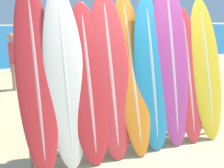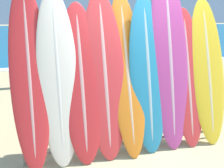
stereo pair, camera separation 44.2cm
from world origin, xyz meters
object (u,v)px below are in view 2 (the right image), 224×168
Objects in this scene: surfboard_slot_0 at (30,77)px; surfboard_slot_1 at (58,78)px; surfboard_slot_5 at (148,75)px; person_far_left at (158,51)px; surfboard_slot_6 at (170,60)px; surfboard_slot_8 at (208,71)px; surfboard_slot_4 at (127,74)px; person_mid_beach at (27,58)px; surfboard_slot_7 at (188,77)px; surfboard_rack at (128,122)px; person_near_water at (90,55)px; surfboard_slot_3 at (105,75)px; surfboard_slot_2 at (82,83)px.

surfboard_slot_1 is at bearing -4.41° from surfboard_slot_0.
surfboard_slot_5 reaches higher than person_far_left.
surfboard_slot_6 is 0.68m from surfboard_slot_8.
person_mid_beach is at bearing 109.03° from surfboard_slot_4.
surfboard_slot_0 is 1.15× the size of surfboard_slot_7.
person_far_left is (2.34, 3.69, -0.21)m from surfboard_slot_4.
surfboard_slot_7 is at bearing -7.85° from surfboard_slot_6.
surfboard_slot_1 is 1.27m from surfboard_slot_5.
surfboard_slot_1 is at bearing 177.14° from surfboard_rack.
surfboard_slot_0 is 1.56× the size of person_mid_beach.
surfboard_slot_5 is 1.46× the size of person_mid_beach.
person_near_water is (-1.12, 3.34, -0.14)m from surfboard_slot_8.
surfboard_slot_1 reaches higher than person_mid_beach.
surfboard_slot_1 is 3.54m from person_near_water.
surfboard_slot_3 is at bearing -69.02° from person_far_left.
surfboard_slot_7 is 0.93× the size of surfboard_slot_8.
surfboard_slot_7 is (0.31, -0.04, -0.28)m from surfboard_slot_6.
surfboard_slot_2 is at bearing 179.94° from surfboard_slot_7.
surfboard_slot_2 is (0.65, -0.03, -0.12)m from surfboard_slot_0.
surfboard_slot_3 is at bearing 177.95° from surfboard_slot_5.
person_far_left is at bearing 74.39° from surfboard_slot_8.
surfboard_slot_1 is at bearing -178.53° from surfboard_slot_3.
surfboard_slot_5 is (1.61, -0.03, -0.07)m from surfboard_slot_0.
surfboard_slot_0 is at bearing 89.67° from person_near_water.
surfboard_slot_1 is 1.29× the size of person_near_water.
surfboard_rack is 1.30× the size of surfboard_slot_4.
surfboard_rack is at bearing 110.76° from person_near_water.
surfboard_rack is at bearing -177.70° from surfboard_slot_7.
surfboard_slot_2 is at bearing -1.38° from surfboard_slot_1.
surfboard_slot_7 reaches higher than person_far_left.
surfboard_slot_6 is (1.62, 0.03, 0.16)m from surfboard_slot_1.
person_mid_beach is at bearing 91.49° from surfboard_slot_0.
surfboard_slot_0 is at bearing 175.59° from surfboard_slot_1.
surfboard_slot_1 is at bearing 179.71° from surfboard_slot_5.
surfboard_slot_0 is 1.40× the size of person_far_left.
person_near_water is (-0.12, 3.35, -0.15)m from surfboard_slot_5.
surfboard_slot_3 reaches higher than person_mid_beach.
person_mid_beach is at bearing 119.76° from surfboard_slot_7.
surfboard_slot_4 is 0.97m from surfboard_slot_7.
person_near_water is at bearing 75.89° from surfboard_slot_2.
surfboard_slot_5 is at bearing -137.45° from person_mid_beach.
surfboard_slot_7 is at bearing -0.23° from surfboard_slot_5.
surfboard_slot_7 reaches higher than surfboard_rack.
surfboard_slot_2 is 3.46m from person_near_water.
surfboard_slot_1 is at bearing -179.96° from surfboard_slot_8.
person_mid_beach is (-0.11, 4.13, -0.35)m from surfboard_slot_0.
surfboard_slot_6 is at bearing -0.17° from surfboard_slot_4.
surfboard_rack is 0.74m from surfboard_slot_5.
surfboard_slot_2 reaches higher than surfboard_slot_7.
surfboard_slot_1 reaches higher than surfboard_slot_5.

